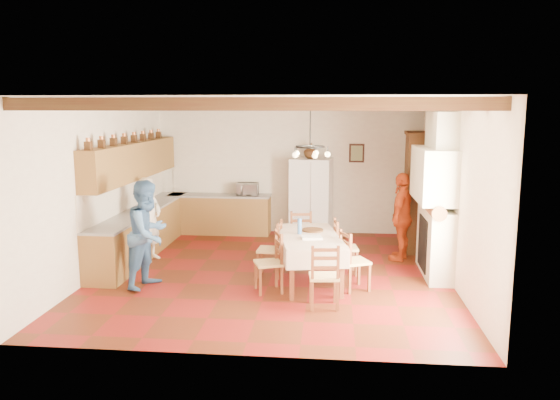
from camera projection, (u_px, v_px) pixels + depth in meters
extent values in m
cube|color=#53200F|center=(273.00, 273.00, 9.58)|extent=(6.00, 6.50, 0.02)
cube|color=white|center=(272.00, 99.00, 9.07)|extent=(6.00, 6.50, 0.02)
cube|color=beige|center=(288.00, 168.00, 12.52)|extent=(6.00, 0.02, 3.00)
cube|color=beige|center=(240.00, 231.00, 6.12)|extent=(6.00, 0.02, 3.00)
cube|color=beige|center=(103.00, 186.00, 9.61)|extent=(0.02, 6.50, 3.00)
cube|color=beige|center=(453.00, 191.00, 9.03)|extent=(0.02, 6.50, 3.00)
cube|color=brown|center=(143.00, 232.00, 10.79)|extent=(0.60, 4.30, 0.86)
cube|color=brown|center=(220.00, 215.00, 12.55)|extent=(2.30, 0.60, 0.86)
cube|color=gray|center=(142.00, 210.00, 10.72)|extent=(0.62, 4.30, 0.04)
cube|color=gray|center=(220.00, 195.00, 12.47)|extent=(2.34, 0.62, 0.04)
cube|color=white|center=(127.00, 194.00, 10.69)|extent=(0.03, 4.30, 0.60)
cube|color=white|center=(222.00, 180.00, 12.70)|extent=(2.30, 0.03, 0.60)
cube|color=brown|center=(134.00, 161.00, 10.57)|extent=(0.35, 4.20, 0.70)
cube|color=black|center=(357.00, 153.00, 12.28)|extent=(0.34, 0.03, 0.42)
cube|color=white|center=(311.00, 198.00, 12.19)|extent=(0.96, 0.83, 1.76)
cube|color=silver|center=(309.00, 237.00, 8.93)|extent=(1.27, 1.98, 0.05)
cube|color=brown|center=(292.00, 276.00, 8.16)|extent=(0.08, 0.08, 0.76)
cube|color=brown|center=(342.00, 274.00, 8.23)|extent=(0.08, 0.08, 0.76)
cube|color=brown|center=(282.00, 248.00, 9.77)|extent=(0.08, 0.08, 0.76)
cube|color=brown|center=(323.00, 247.00, 9.83)|extent=(0.08, 0.08, 0.76)
torus|color=black|center=(310.00, 147.00, 8.68)|extent=(0.47, 0.47, 0.03)
imported|color=white|center=(150.00, 219.00, 10.25)|extent=(0.49, 0.64, 1.58)
imported|color=#416B9F|center=(148.00, 234.00, 8.73)|extent=(0.88, 1.00, 1.74)
imported|color=#B33A15|center=(402.00, 217.00, 10.28)|extent=(0.75, 1.06, 1.67)
imported|color=silver|center=(248.00, 189.00, 12.38)|extent=(0.50, 0.36, 0.27)
imported|color=#39210D|center=(311.00, 151.00, 12.01)|extent=(0.36, 0.36, 0.34)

